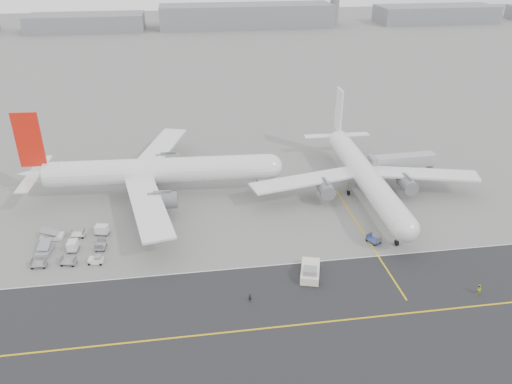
{
  "coord_description": "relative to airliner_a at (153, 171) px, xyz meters",
  "views": [
    {
      "loc": [
        -3.81,
        -74.72,
        52.86
      ],
      "look_at": [
        9.19,
        12.0,
        7.72
      ],
      "focal_mm": 35.0,
      "sensor_mm": 36.0,
      "label": 1
    }
  ],
  "objects": [
    {
      "name": "ground_crew_a",
      "position": [
        16.31,
        -40.69,
        -5.07
      ],
      "size": [
        0.62,
        0.45,
        1.56
      ],
      "primitive_type": "imported",
      "rotation": [
        0.0,
        0.0,
        -0.14
      ],
      "color": "black",
      "rests_on": "ground"
    },
    {
      "name": "taxiway",
      "position": [
        16.62,
        -47.22,
        -5.84
      ],
      "size": [
        220.0,
        59.0,
        0.03
      ],
      "color": "#272729",
      "rests_on": "ground"
    },
    {
      "name": "ground_crew_b",
      "position": [
        53.98,
        -44.31,
        -4.96
      ],
      "size": [
        1.06,
        0.95,
        1.78
      ],
      "primitive_type": "imported",
      "rotation": [
        0.0,
        0.0,
        3.53
      ],
      "color": "#B0BC16",
      "rests_on": "ground"
    },
    {
      "name": "ground",
      "position": [
        11.6,
        -29.24,
        -5.85
      ],
      "size": [
        700.0,
        700.0,
        0.0
      ],
      "primitive_type": "plane",
      "color": "gray",
      "rests_on": "ground"
    },
    {
      "name": "gse_cluster",
      "position": [
        -14.69,
        -21.11,
        -5.85
      ],
      "size": [
        19.98,
        19.43,
        2.09
      ],
      "primitive_type": null,
      "rotation": [
        0.0,
        0.0,
        -0.12
      ],
      "color": "gray",
      "rests_on": "ground"
    },
    {
      "name": "airliner_b",
      "position": [
        46.85,
        -7.32,
        -0.57
      ],
      "size": [
        52.51,
        53.13,
        18.32
      ],
      "rotation": [
        0.0,
        0.0,
        -0.02
      ],
      "color": "white",
      "rests_on": "ground"
    },
    {
      "name": "jet_bridge",
      "position": [
        58.98,
        -0.77,
        -1.32
      ],
      "size": [
        17.28,
        3.96,
        6.5
      ],
      "rotation": [
        0.0,
        0.0,
        0.04
      ],
      "color": "gray",
      "rests_on": "ground"
    },
    {
      "name": "airliner_a",
      "position": [
        0.0,
        0.0,
        0.0
      ],
      "size": [
        58.96,
        58.2,
        20.33
      ],
      "rotation": [
        0.0,
        0.0,
        1.52
      ],
      "color": "white",
      "rests_on": "ground"
    },
    {
      "name": "pushback_tug",
      "position": [
        27.57,
        -35.52,
        -4.84
      ],
      "size": [
        4.88,
        8.71,
        2.46
      ],
      "rotation": [
        0.0,
        0.0,
        -0.29
      ],
      "color": "silver",
      "rests_on": "ground"
    },
    {
      "name": "stray_dolly",
      "position": [
        42.3,
        -26.88,
        -5.85
      ],
      "size": [
        2.68,
        3.17,
        1.67
      ],
      "primitive_type": null,
      "rotation": [
        0.0,
        0.0,
        0.45
      ],
      "color": "silver",
      "rests_on": "ground"
    },
    {
      "name": "horizon_buildings",
      "position": [
        41.6,
        230.76,
        -5.85
      ],
      "size": [
        520.0,
        28.0,
        28.0
      ],
      "primitive_type": null,
      "color": "gray",
      "rests_on": "ground"
    }
  ]
}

